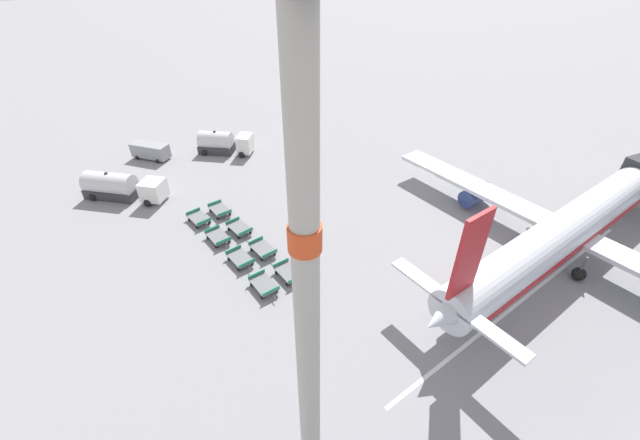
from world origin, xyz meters
TOP-DOWN VIEW (x-y plane):
  - ground_plane at (0.00, 0.00)m, footprint 500.00×500.00m
  - airplane at (15.94, 2.74)m, footprint 40.53×42.80m
  - fuel_tanker_primary at (-22.60, -18.35)m, footprint 6.85×7.58m
  - fuel_tanker_secondary at (-17.25, -32.92)m, footprint 8.36×8.94m
  - service_van at (-26.00, -27.55)m, footprint 5.23×4.85m
  - baggage_dolly_row_near_col_a at (-7.48, -26.64)m, footprint 3.44×2.07m
  - baggage_dolly_row_near_col_b at (-3.28, -25.98)m, footprint 3.42×1.98m
  - baggage_dolly_row_near_col_c at (0.98, -25.31)m, footprint 3.42×2.00m
  - baggage_dolly_row_near_col_d at (5.32, -24.89)m, footprint 3.40×1.92m
  - baggage_dolly_row_mid_a_col_a at (-7.89, -24.14)m, footprint 3.41×1.95m
  - baggage_dolly_row_mid_a_col_b at (-3.57, -23.57)m, footprint 3.44×2.09m
  - baggage_dolly_row_mid_a_col_c at (0.82, -22.92)m, footprint 3.42×1.99m
  - baggage_dolly_row_mid_a_col_d at (5.07, -22.33)m, footprint 3.40×1.92m
  - apron_light_mast at (23.22, -30.48)m, footprint 2.00×0.72m
  - stand_guidance_stripe at (17.96, -6.39)m, footprint 3.08×32.70m

SIDE VIEW (x-z plane):
  - ground_plane at x=0.00m, z-range 0.00..0.00m
  - stand_guidance_stripe at x=17.96m, z-range 0.00..0.01m
  - baggage_dolly_row_near_col_a at x=-7.48m, z-range 0.02..0.94m
  - baggage_dolly_row_near_col_b at x=-3.28m, z-range 0.02..0.94m
  - baggage_dolly_row_near_col_c at x=0.98m, z-range 0.02..0.94m
  - baggage_dolly_row_near_col_d at x=5.32m, z-range 0.02..0.94m
  - baggage_dolly_row_mid_a_col_a at x=-7.89m, z-range 0.02..0.94m
  - baggage_dolly_row_mid_a_col_b at x=-3.57m, z-range 0.02..0.94m
  - baggage_dolly_row_mid_a_col_c at x=0.82m, z-range 0.02..0.94m
  - baggage_dolly_row_mid_a_col_d at x=5.07m, z-range 0.02..0.94m
  - service_van at x=-26.00m, z-range 0.10..2.23m
  - fuel_tanker_primary at x=-22.60m, z-range -0.26..3.01m
  - fuel_tanker_secondary at x=-17.25m, z-range -0.26..3.04m
  - airplane at x=15.94m, z-range -2.62..9.12m
  - apron_light_mast at x=23.22m, z-range 1.28..26.58m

